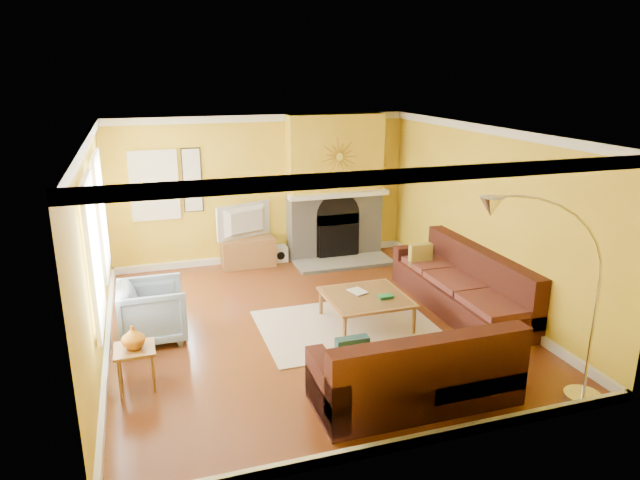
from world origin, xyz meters
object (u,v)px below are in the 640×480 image
object	(u,v)px
coffee_table	(366,310)
armchair	(153,311)
media_console	(248,252)
sectional_sofa	(402,304)
arc_lamp	(546,307)
side_table	(136,368)

from	to	relation	value
coffee_table	armchair	world-z (taller)	armchair
coffee_table	media_console	bearing A→B (deg)	110.15
sectional_sofa	media_console	world-z (taller)	sectional_sofa
media_console	sectional_sofa	bearing A→B (deg)	-67.43
arc_lamp	side_table	bearing A→B (deg)	156.22
armchair	coffee_table	bearing A→B (deg)	-99.03
armchair	side_table	size ratio (longest dim) A/B	1.77
armchair	sectional_sofa	bearing A→B (deg)	-105.96
coffee_table	media_console	distance (m)	3.18
sectional_sofa	arc_lamp	size ratio (longest dim) A/B	1.66
sectional_sofa	armchair	world-z (taller)	sectional_sofa
media_console	arc_lamp	xyz separation A→B (m)	(2.00, -5.50, 0.91)
armchair	side_table	xyz separation A→B (m)	(-0.24, -1.21, -0.15)
coffee_table	arc_lamp	size ratio (longest dim) A/B	0.47
coffee_table	side_table	world-z (taller)	side_table
coffee_table	sectional_sofa	bearing A→B (deg)	-53.81
media_console	side_table	size ratio (longest dim) A/B	1.96
sectional_sofa	media_console	distance (m)	3.73
sectional_sofa	coffee_table	distance (m)	0.61
coffee_table	armchair	distance (m)	2.91
armchair	arc_lamp	world-z (taller)	arc_lamp
side_table	arc_lamp	size ratio (longest dim) A/B	0.21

